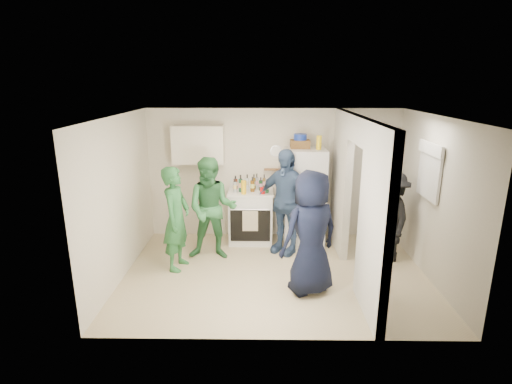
% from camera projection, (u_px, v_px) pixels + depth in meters
% --- Properties ---
extents(floor, '(4.80, 4.80, 0.00)m').
position_uv_depth(floor, '(275.00, 273.00, 6.42)').
color(floor, '#CABB8E').
rests_on(floor, ground).
extents(wall_back, '(4.80, 0.00, 4.80)m').
position_uv_depth(wall_back, '(273.00, 174.00, 7.72)').
color(wall_back, silver).
rests_on(wall_back, floor).
extents(wall_front, '(4.80, 0.00, 4.80)m').
position_uv_depth(wall_front, '(281.00, 243.00, 4.45)').
color(wall_front, silver).
rests_on(wall_front, floor).
extents(wall_left, '(0.00, 3.40, 3.40)m').
position_uv_depth(wall_left, '(120.00, 199.00, 6.11)').
color(wall_left, silver).
rests_on(wall_left, floor).
extents(wall_right, '(0.00, 3.40, 3.40)m').
position_uv_depth(wall_right, '(434.00, 200.00, 6.05)').
color(wall_right, silver).
rests_on(wall_right, floor).
extents(ceiling, '(4.80, 4.80, 0.00)m').
position_uv_depth(ceiling, '(277.00, 116.00, 5.74)').
color(ceiling, white).
rests_on(ceiling, wall_back).
extents(partition_pier_back, '(0.12, 1.20, 2.50)m').
position_uv_depth(partition_pier_back, '(341.00, 182.00, 7.12)').
color(partition_pier_back, silver).
rests_on(partition_pier_back, floor).
extents(partition_pier_front, '(0.12, 1.20, 2.50)m').
position_uv_depth(partition_pier_front, '(375.00, 225.00, 5.01)').
color(partition_pier_front, silver).
rests_on(partition_pier_front, floor).
extents(partition_header, '(0.12, 1.00, 0.40)m').
position_uv_depth(partition_header, '(360.00, 130.00, 5.78)').
color(partition_header, silver).
rests_on(partition_header, partition_pier_back).
extents(stove, '(0.84, 0.70, 1.00)m').
position_uv_depth(stove, '(251.00, 216.00, 7.61)').
color(stove, white).
rests_on(stove, floor).
extents(upper_cabinet, '(0.95, 0.34, 0.70)m').
position_uv_depth(upper_cabinet, '(198.00, 144.00, 7.40)').
color(upper_cabinet, silver).
rests_on(upper_cabinet, wall_back).
extents(fridge, '(0.74, 0.72, 1.81)m').
position_uv_depth(fridge, '(304.00, 196.00, 7.46)').
color(fridge, silver).
rests_on(fridge, floor).
extents(wicker_basket, '(0.35, 0.25, 0.15)m').
position_uv_depth(wicker_basket, '(300.00, 144.00, 7.24)').
color(wicker_basket, brown).
rests_on(wicker_basket, fridge).
extents(blue_bowl, '(0.24, 0.24, 0.11)m').
position_uv_depth(blue_bowl, '(300.00, 137.00, 7.21)').
color(blue_bowl, navy).
rests_on(blue_bowl, wicker_basket).
extents(yellow_cup_stack_top, '(0.09, 0.09, 0.25)m').
position_uv_depth(yellow_cup_stack_top, '(319.00, 143.00, 7.08)').
color(yellow_cup_stack_top, yellow).
rests_on(yellow_cup_stack_top, fridge).
extents(wall_clock, '(0.22, 0.02, 0.22)m').
position_uv_depth(wall_clock, '(276.00, 151.00, 7.58)').
color(wall_clock, white).
rests_on(wall_clock, wall_back).
extents(spice_shelf, '(0.35, 0.08, 0.03)m').
position_uv_depth(spice_shelf, '(273.00, 169.00, 7.64)').
color(spice_shelf, olive).
rests_on(spice_shelf, wall_back).
extents(nook_window, '(0.03, 0.70, 0.80)m').
position_uv_depth(nook_window, '(431.00, 171.00, 6.13)').
color(nook_window, black).
rests_on(nook_window, wall_right).
extents(nook_window_frame, '(0.04, 0.76, 0.86)m').
position_uv_depth(nook_window_frame, '(430.00, 171.00, 6.13)').
color(nook_window_frame, white).
rests_on(nook_window_frame, wall_right).
extents(nook_valance, '(0.04, 0.82, 0.18)m').
position_uv_depth(nook_valance, '(431.00, 149.00, 6.04)').
color(nook_valance, white).
rests_on(nook_valance, wall_right).
extents(yellow_cup_stack_stove, '(0.09, 0.09, 0.25)m').
position_uv_depth(yellow_cup_stack_stove, '(244.00, 187.00, 7.23)').
color(yellow_cup_stack_stove, yellow).
rests_on(yellow_cup_stack_stove, stove).
extents(red_cup, '(0.09, 0.09, 0.12)m').
position_uv_depth(red_cup, '(262.00, 191.00, 7.26)').
color(red_cup, red).
rests_on(red_cup, stove).
extents(person_green_left, '(0.52, 0.69, 1.71)m').
position_uv_depth(person_green_left, '(176.00, 219.00, 6.41)').
color(person_green_left, '#317B3D').
rests_on(person_green_left, floor).
extents(person_green_center, '(0.88, 0.69, 1.78)m').
position_uv_depth(person_green_center, '(212.00, 209.00, 6.78)').
color(person_green_center, '#357845').
rests_on(person_green_center, floor).
extents(person_denim, '(1.17, 1.00, 1.88)m').
position_uv_depth(person_denim, '(285.00, 202.00, 7.00)').
color(person_denim, navy).
rests_on(person_denim, floor).
extents(person_navy, '(1.06, 0.92, 1.82)m').
position_uv_depth(person_navy, '(311.00, 233.00, 5.65)').
color(person_navy, black).
rests_on(person_navy, floor).
extents(person_nook, '(0.59, 1.02, 1.56)m').
position_uv_depth(person_nook, '(391.00, 216.00, 6.73)').
color(person_nook, black).
rests_on(person_nook, floor).
extents(bottle_a, '(0.08, 0.08, 0.26)m').
position_uv_depth(bottle_a, '(236.00, 182.00, 7.57)').
color(bottle_a, '#602313').
rests_on(bottle_a, stove).
extents(bottle_b, '(0.08, 0.08, 0.32)m').
position_uv_depth(bottle_b, '(241.00, 183.00, 7.37)').
color(bottle_b, '#1A4E34').
rests_on(bottle_b, stove).
extents(bottle_c, '(0.06, 0.06, 0.28)m').
position_uv_depth(bottle_c, '(247.00, 182.00, 7.59)').
color(bottle_c, silver).
rests_on(bottle_c, stove).
extents(bottle_d, '(0.08, 0.08, 0.28)m').
position_uv_depth(bottle_d, '(252.00, 184.00, 7.38)').
color(bottle_d, '#5C3B10').
rests_on(bottle_d, stove).
extents(bottle_e, '(0.06, 0.06, 0.29)m').
position_uv_depth(bottle_e, '(257.00, 181.00, 7.59)').
color(bottle_e, '#A3AFB5').
rests_on(bottle_e, stove).
extents(bottle_f, '(0.07, 0.07, 0.25)m').
position_uv_depth(bottle_f, '(261.00, 184.00, 7.47)').
color(bottle_f, '#133419').
rests_on(bottle_f, stove).
extents(bottle_g, '(0.06, 0.06, 0.28)m').
position_uv_depth(bottle_g, '(264.00, 182.00, 7.56)').
color(bottle_g, brown).
rests_on(bottle_g, stove).
extents(bottle_h, '(0.06, 0.06, 0.26)m').
position_uv_depth(bottle_h, '(235.00, 185.00, 7.34)').
color(bottle_h, '#A1A7AC').
rests_on(bottle_h, stove).
extents(bottle_i, '(0.06, 0.06, 0.29)m').
position_uv_depth(bottle_i, '(254.00, 182.00, 7.54)').
color(bottle_i, brown).
rests_on(bottle_i, stove).
extents(bottle_j, '(0.07, 0.07, 0.25)m').
position_uv_depth(bottle_j, '(267.00, 186.00, 7.33)').
color(bottle_j, '#1E582A').
rests_on(bottle_j, stove).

